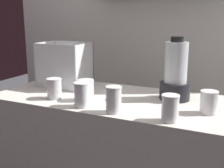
{
  "coord_description": "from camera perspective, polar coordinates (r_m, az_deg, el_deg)",
  "views": [
    {
      "loc": [
        0.71,
        -1.51,
        1.38
      ],
      "look_at": [
        0.0,
        0.0,
        0.98
      ],
      "focal_mm": 46.93,
      "sensor_mm": 36.0,
      "label": 1
    }
  ],
  "objects": [
    {
      "name": "juice_cup_mango_left",
      "position": [
        1.67,
        -5.06,
        -1.44
      ],
      "size": [
        0.09,
        0.09,
        0.12
      ],
      "color": "white",
      "rests_on": "counter"
    },
    {
      "name": "carrot_display_bin",
      "position": [
        2.02,
        -9.1,
        2.21
      ],
      "size": [
        0.32,
        0.23,
        0.3
      ],
      "color": "white",
      "rests_on": "counter"
    },
    {
      "name": "juice_cup_carrot_rightmost",
      "position": [
        1.52,
        18.33,
        -3.57
      ],
      "size": [
        0.09,
        0.09,
        0.12
      ],
      "color": "white",
      "rests_on": "counter"
    },
    {
      "name": "juice_cup_carrot_far_right",
      "position": [
        1.37,
        11.25,
        -5.0
      ],
      "size": [
        0.08,
        0.08,
        0.13
      ],
      "color": "white",
      "rests_on": "counter"
    },
    {
      "name": "juice_cup_carrot_middle",
      "position": [
        1.56,
        -5.87,
        -2.4
      ],
      "size": [
        0.09,
        0.09,
        0.13
      ],
      "color": "white",
      "rests_on": "counter"
    },
    {
      "name": "juice_cup_beet_right",
      "position": [
        1.46,
        0.3,
        -3.37
      ],
      "size": [
        0.08,
        0.08,
        0.13
      ],
      "color": "white",
      "rests_on": "counter"
    },
    {
      "name": "blender_pitcher",
      "position": [
        1.7,
        12.26,
        1.77
      ],
      "size": [
        0.17,
        0.17,
        0.36
      ],
      "color": "black",
      "rests_on": "counter"
    },
    {
      "name": "back_wall_unit",
      "position": [
        2.39,
        7.98,
        10.57
      ],
      "size": [
        2.6,
        0.24,
        2.5
      ],
      "color": "silver",
      "rests_on": "ground_plane"
    },
    {
      "name": "juice_cup_mango_far_left",
      "position": [
        1.73,
        -11.17,
        -1.14
      ],
      "size": [
        0.09,
        0.09,
        0.12
      ],
      "color": "white",
      "rests_on": "counter"
    },
    {
      "name": "counter",
      "position": [
        1.92,
        0.0,
        -15.61
      ],
      "size": [
        1.4,
        0.64,
        0.9
      ],
      "primitive_type": "cube",
      "color": "beige",
      "rests_on": "ground_plane"
    }
  ]
}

